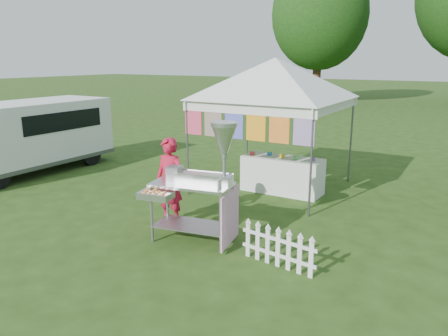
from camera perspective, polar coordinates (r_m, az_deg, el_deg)
The scene contains 8 objects.
ground at distance 7.55m, azimuth -4.91°, elevation -9.15°, with size 120.00×120.00×0.00m, color #234012.
canopy_main at distance 9.99m, azimuth 6.74°, elevation 14.09°, with size 4.24×4.24×3.45m.
tree_left at distance 31.42m, azimuth 12.40°, elevation 19.02°, with size 6.40×6.40×9.53m.
donut_cart at distance 6.99m, azimuth -2.71°, elevation -0.70°, with size 1.47×1.22×2.02m.
vendor at distance 7.95m, azimuth -7.12°, elevation -1.83°, with size 0.59×0.39×1.61m, color #B81631.
cargo_van at distance 12.77m, azimuth -23.97°, elevation 4.02°, with size 1.85×4.52×1.87m.
picket_fence at distance 6.51m, azimuth 7.06°, elevation -10.38°, with size 1.25×0.22×0.56m.
display_table at distance 10.01m, azimuth 7.61°, elevation -0.89°, with size 1.80×0.70×0.81m, color white.
Camera 1 is at (4.06, -5.63, 2.97)m, focal length 35.00 mm.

